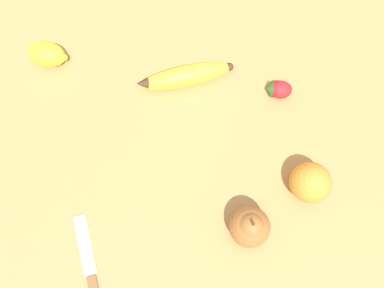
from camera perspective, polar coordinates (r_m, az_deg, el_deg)
ground_plane at (r=0.72m, az=-4.32°, el=-1.73°), size 3.00×3.00×0.00m
banana at (r=0.75m, az=-1.06°, el=10.29°), size 0.05×0.20×0.04m
orange at (r=0.70m, az=17.57°, el=-5.58°), size 0.07×0.07×0.07m
pear at (r=0.66m, az=8.78°, el=-12.31°), size 0.07×0.07×0.09m
strawberry at (r=0.76m, az=13.09°, el=8.09°), size 0.04×0.05×0.04m
lemon at (r=0.82m, az=-21.20°, el=12.63°), size 0.08×0.09×0.05m
paring_knife at (r=0.71m, az=-15.23°, el=-18.44°), size 0.19×0.04×0.01m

